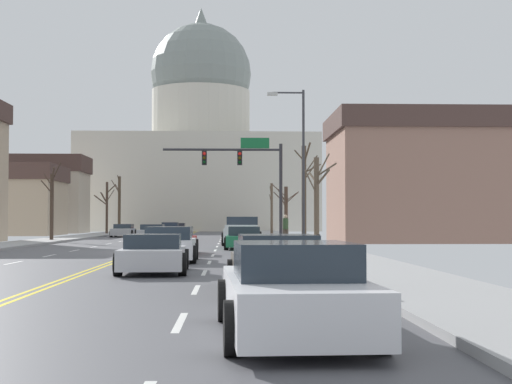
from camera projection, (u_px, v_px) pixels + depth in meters
name	position (u px, v px, depth m)	size (l,w,h in m)	color
ground	(141.00, 252.00, 35.18)	(20.00, 180.00, 0.20)	#4E4E53
signal_gantry	(248.00, 168.00, 49.16)	(7.91, 0.41, 6.83)	#28282D
street_lamp_right	(299.00, 155.00, 40.05)	(2.04, 0.24, 8.42)	#333338
capitol_building	(201.00, 154.00, 106.07)	(32.02, 22.63, 32.03)	beige
pickup_truck_near_00	(242.00, 232.00, 45.24)	(2.49, 5.59, 1.72)	silver
sedan_near_01	(244.00, 239.00, 39.04)	(2.09, 4.39, 1.17)	#1E7247
sedan_near_02	(173.00, 241.00, 33.32)	(2.13, 4.37, 1.24)	#B71414
sedan_near_03	(170.00, 245.00, 27.33)	(2.09, 4.34, 1.29)	silver
sedan_near_04	(154.00, 254.00, 21.68)	(2.10, 4.26, 1.13)	silver
sedan_near_05	(276.00, 266.00, 15.74)	(2.10, 4.41, 1.24)	#6B6056
sedan_near_06	(292.00, 292.00, 9.93)	(2.06, 4.75, 1.25)	silver
sedan_oncoming_00	(152.00, 232.00, 56.27)	(2.17, 4.70, 1.18)	#9EA3A8
sedan_oncoming_01	(123.00, 231.00, 65.68)	(2.03, 4.61, 1.14)	#9EA3A8
sedan_oncoming_02	(170.00, 229.00, 75.02)	(2.14, 4.55, 1.25)	navy
sedan_oncoming_03	(178.00, 228.00, 83.30)	(2.00, 4.46, 1.14)	#B71414
flank_building_01	(31.00, 194.00, 84.53)	(12.74, 6.91, 8.77)	#B2A38E
flank_building_02	(11.00, 200.00, 72.78)	(9.66, 9.01, 6.86)	tan
flank_building_03	(419.00, 177.00, 51.45)	(12.14, 9.61, 8.83)	#8C6656
bare_tree_00	(304.00, 191.00, 43.38)	(1.66, 1.47, 5.85)	#4C3D2D
bare_tree_01	(52.00, 202.00, 51.78)	(1.82, 2.19, 5.39)	#423328
bare_tree_02	(317.00, 198.00, 37.61)	(1.62, 1.91, 4.86)	brown
bare_tree_03	(119.00, 203.00, 84.76)	(1.19, 2.54, 6.56)	#4C3D2D
bare_tree_04	(272.00, 207.00, 74.72)	(0.47, 2.46, 5.05)	brown
bare_tree_05	(107.00, 205.00, 74.67)	(2.42, 2.69, 5.18)	#423328
bare_tree_06	(286.00, 210.00, 61.78)	(2.31, 2.24, 4.44)	#423328
pedestrian_00	(286.00, 227.00, 45.37)	(0.35, 0.34, 1.70)	#4C4238
bicycle_parked	(318.00, 246.00, 29.67)	(0.12, 1.77, 0.85)	black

